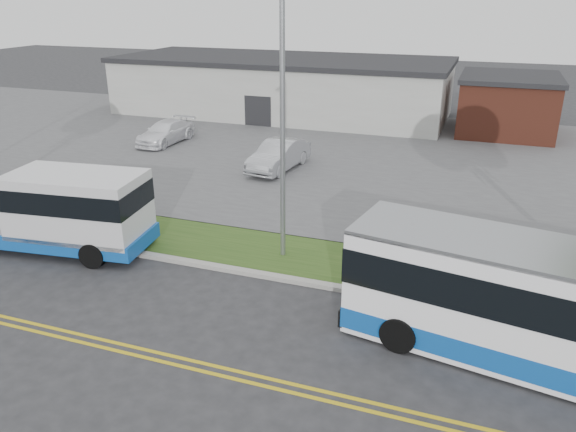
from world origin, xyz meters
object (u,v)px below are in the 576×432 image
at_px(parked_car_b, 166,132).
at_px(shuttle_bus, 60,209).
at_px(streetlight_near, 282,115).
at_px(parked_car_a, 279,155).
at_px(pedestrian, 40,185).

bearing_deg(parked_car_b, shuttle_bus, -69.11).
bearing_deg(streetlight_near, parked_car_a, 111.41).
bearing_deg(shuttle_bus, parked_car_a, 64.22).
height_order(parked_car_a, parked_car_b, parked_car_a).
bearing_deg(parked_car_b, pedestrian, -83.41).
relative_size(streetlight_near, parked_car_a, 2.00).
relative_size(shuttle_bus, parked_car_b, 1.72).
relative_size(shuttle_bus, pedestrian, 4.39).
height_order(pedestrian, parked_car_a, pedestrian).
height_order(shuttle_bus, parked_car_b, shuttle_bus).
xyz_separation_m(streetlight_near, parked_car_a, (-3.87, 9.87, -4.35)).
height_order(shuttle_bus, parked_car_a, shuttle_bus).
bearing_deg(streetlight_near, parked_car_b, 134.53).
relative_size(streetlight_near, shuttle_bus, 1.18).
xyz_separation_m(shuttle_bus, pedestrian, (-4.03, 3.31, -0.58)).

